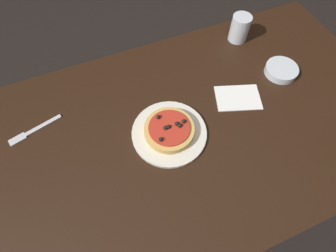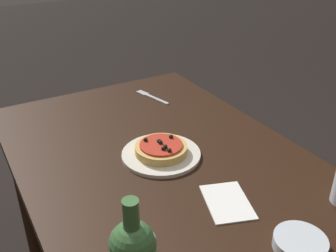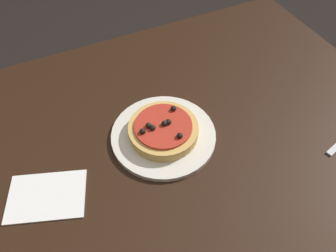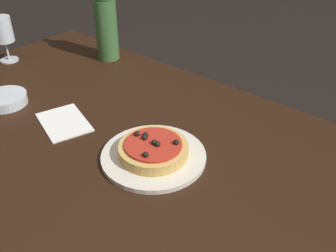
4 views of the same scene
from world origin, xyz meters
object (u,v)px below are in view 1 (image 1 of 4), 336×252
at_px(dinner_plate, 170,134).
at_px(pizza, 170,130).
at_px(side_bowl, 281,70).
at_px(fork, 32,131).
at_px(water_cup, 240,28).
at_px(dining_table, 195,136).

bearing_deg(dinner_plate, pizza, -137.68).
xyz_separation_m(side_bowl, fork, (0.93, -0.10, -0.01)).
xyz_separation_m(water_cup, side_bowl, (-0.06, 0.23, -0.04)).
relative_size(water_cup, fork, 0.59).
bearing_deg(dining_table, dinner_plate, 1.49).
height_order(dining_table, pizza, pizza).
distance_m(dining_table, fork, 0.57).
bearing_deg(fork, side_bowl, 159.54).
height_order(dining_table, water_cup, water_cup).
distance_m(dining_table, pizza, 0.16).
height_order(dining_table, dinner_plate, dinner_plate).
distance_m(pizza, fork, 0.47).
height_order(dinner_plate, side_bowl, side_bowl).
bearing_deg(dining_table, water_cup, -137.04).
xyz_separation_m(water_cup, fork, (0.87, 0.13, -0.05)).
height_order(side_bowl, fork, side_bowl).
xyz_separation_m(dining_table, pizza, (0.11, 0.00, 0.12)).
distance_m(water_cup, fork, 0.88).
xyz_separation_m(dining_table, dinner_plate, (0.11, 0.00, 0.10)).
bearing_deg(water_cup, dining_table, 42.96).
distance_m(dining_table, dinner_plate, 0.15).
height_order(dinner_plate, pizza, pizza).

